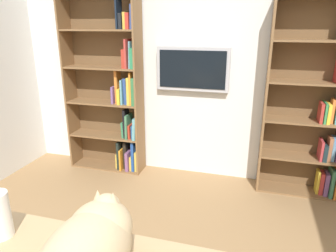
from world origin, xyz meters
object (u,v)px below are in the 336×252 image
object	(u,v)px
wall_mounted_tv	(193,69)
cat	(90,248)
bookshelf_left	(319,102)
bookshelf_right	(113,92)

from	to	relation	value
wall_mounted_tv	cat	xyz separation A→B (m)	(-0.11, 2.53, -0.37)
bookshelf_left	wall_mounted_tv	bearing A→B (deg)	-3.63
wall_mounted_tv	cat	world-z (taller)	wall_mounted_tv
bookshelf_left	bookshelf_right	bearing A→B (deg)	-0.05
cat	bookshelf_right	bearing A→B (deg)	-66.47
bookshelf_right	cat	size ratio (longest dim) A/B	3.11
bookshelf_right	cat	distance (m)	2.67
bookshelf_right	wall_mounted_tv	size ratio (longest dim) A/B	2.61
bookshelf_right	bookshelf_left	bearing A→B (deg)	179.95
bookshelf_left	cat	bearing A→B (deg)	63.66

